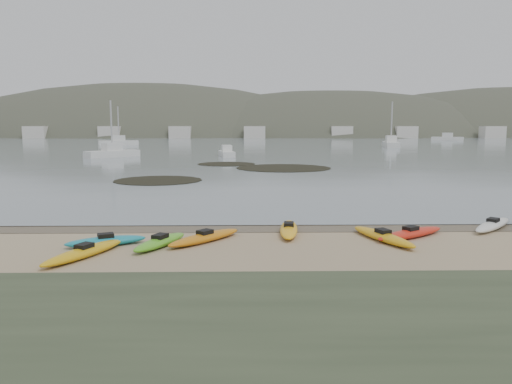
{
  "coord_description": "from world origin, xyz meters",
  "views": [
    {
      "loc": [
        -0.41,
        -21.43,
        4.38
      ],
      "look_at": [
        0.0,
        0.0,
        1.5
      ],
      "focal_mm": 35.0,
      "sensor_mm": 36.0,
      "label": 1
    }
  ],
  "objects": [
    {
      "name": "ground",
      "position": [
        0.0,
        0.0,
        0.0
      ],
      "size": [
        600.0,
        600.0,
        0.0
      ],
      "primitive_type": "plane",
      "color": "tan",
      "rests_on": "ground"
    },
    {
      "name": "wet_sand",
      "position": [
        0.0,
        -0.3,
        0.0
      ],
      "size": [
        60.0,
        60.0,
        0.0
      ],
      "primitive_type": "plane",
      "color": "brown",
      "rests_on": "ground"
    },
    {
      "name": "water",
      "position": [
        0.0,
        300.0,
        0.01
      ],
      "size": [
        1200.0,
        1200.0,
        0.0
      ],
      "primitive_type": "plane",
      "color": "slate",
      "rests_on": "ground"
    },
    {
      "name": "kayaks",
      "position": [
        -0.51,
        -3.34,
        0.17
      ],
      "size": [
        23.75,
        9.79,
        0.34
      ],
      "color": "red",
      "rests_on": "ground"
    },
    {
      "name": "kelp_mats",
      "position": [
        -0.83,
        27.4,
        0.03
      ],
      "size": [
        19.09,
        23.3,
        0.04
      ],
      "color": "black",
      "rests_on": "water"
    },
    {
      "name": "moored_boats",
      "position": [
        11.93,
        82.3,
        0.57
      ],
      "size": [
        93.23,
        78.79,
        1.23
      ],
      "color": "silver",
      "rests_on": "ground"
    },
    {
      "name": "far_hills",
      "position": [
        39.38,
        193.97,
        -15.93
      ],
      "size": [
        550.0,
        135.0,
        80.0
      ],
      "color": "#384235",
      "rests_on": "ground"
    },
    {
      "name": "far_town",
      "position": [
        6.0,
        145.0,
        2.0
      ],
      "size": [
        199.0,
        5.0,
        4.0
      ],
      "color": "beige",
      "rests_on": "ground"
    }
  ]
}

